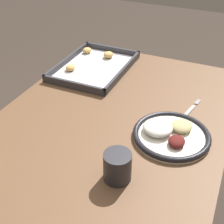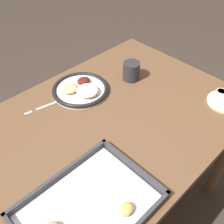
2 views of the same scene
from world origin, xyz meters
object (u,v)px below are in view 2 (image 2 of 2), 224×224
(drinking_cup, at_px, (131,71))
(dinner_plate, at_px, (81,89))
(fork, at_px, (48,105))
(baking_tray, at_px, (88,209))

(drinking_cup, bearing_deg, dinner_plate, -20.63)
(fork, bearing_deg, drinking_cup, 176.53)
(dinner_plate, height_order, baking_tray, dinner_plate)
(dinner_plate, xyz_separation_m, fork, (0.17, -0.02, -0.01))
(baking_tray, bearing_deg, fork, -110.86)
(fork, relative_size, drinking_cup, 2.09)
(dinner_plate, relative_size, drinking_cup, 2.91)
(fork, distance_m, baking_tray, 0.52)
(dinner_plate, height_order, fork, dinner_plate)
(dinner_plate, distance_m, drinking_cup, 0.26)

